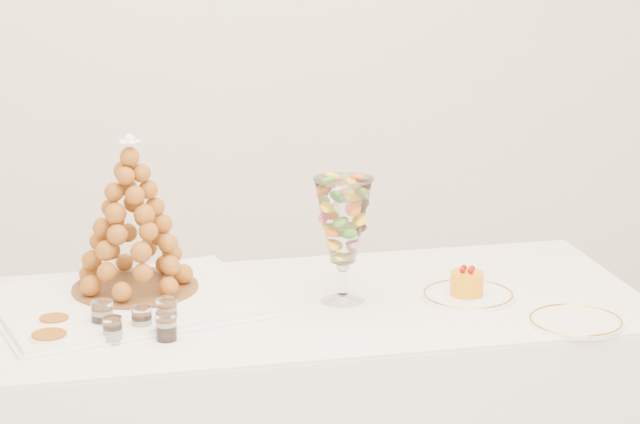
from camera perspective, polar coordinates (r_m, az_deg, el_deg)
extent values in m
cube|color=white|center=(3.22, -2.15, -4.36)|extent=(1.96, 0.85, 0.01)
cube|color=white|center=(3.25, -8.75, -4.06)|extent=(0.76, 0.65, 0.02)
cylinder|color=white|center=(3.25, 1.05, -3.91)|extent=(0.12, 0.12, 0.02)
cylinder|color=white|center=(3.24, 1.05, -3.09)|extent=(0.02, 0.02, 0.08)
sphere|color=white|center=(3.22, 1.05, -2.42)|extent=(0.04, 0.04, 0.04)
cylinder|color=white|center=(3.30, 6.78, -3.82)|extent=(0.24, 0.24, 0.01)
cylinder|color=white|center=(3.16, 11.61, -4.94)|extent=(0.24, 0.24, 0.01)
cylinder|color=white|center=(3.09, -9.91, -4.68)|extent=(0.07, 0.07, 0.07)
cylinder|color=white|center=(3.06, -8.15, -4.91)|extent=(0.06, 0.06, 0.07)
cylinder|color=white|center=(3.09, -7.01, -4.56)|extent=(0.06, 0.06, 0.07)
cylinder|color=white|center=(3.01, -9.46, -5.33)|extent=(0.05, 0.05, 0.06)
cylinder|color=white|center=(3.00, -7.04, -5.22)|extent=(0.06, 0.06, 0.07)
cylinder|color=white|center=(3.13, -12.05, -5.01)|extent=(0.08, 0.08, 0.02)
cylinder|color=white|center=(3.02, -12.26, -5.77)|extent=(0.09, 0.09, 0.03)
cylinder|color=brown|center=(3.31, -8.44, -3.43)|extent=(0.33, 0.33, 0.01)
cone|color=#934F16|center=(3.25, -8.58, -0.07)|extent=(0.29, 0.29, 0.40)
sphere|color=white|center=(3.21, -8.72, 3.16)|extent=(0.04, 0.04, 0.04)
cylinder|color=orange|center=(3.28, 6.73, -3.25)|extent=(0.09, 0.09, 0.06)
sphere|color=#8F0805|center=(3.28, 6.97, -2.57)|extent=(0.02, 0.02, 0.02)
sphere|color=#8F0805|center=(3.28, 6.60, -2.53)|extent=(0.02, 0.02, 0.02)
sphere|color=#8F0805|center=(3.26, 6.52, -2.65)|extent=(0.02, 0.02, 0.02)
sphere|color=#8F0805|center=(3.26, 6.90, -2.68)|extent=(0.02, 0.02, 0.02)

